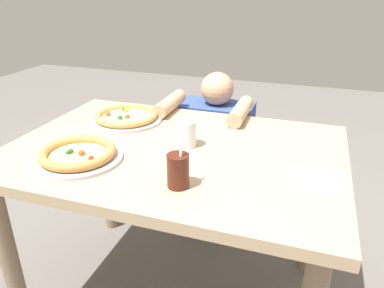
# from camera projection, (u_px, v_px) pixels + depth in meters

# --- Properties ---
(dining_table) EXTENTS (1.27, 0.88, 0.75)m
(dining_table) POSITION_uv_depth(u_px,v_px,m) (175.00, 172.00, 1.45)
(dining_table) COLOR tan
(dining_table) RESTS_ON ground
(pizza_near) EXTENTS (0.32, 0.32, 0.05)m
(pizza_near) POSITION_uv_depth(u_px,v_px,m) (78.00, 154.00, 1.30)
(pizza_near) COLOR #B7B7BC
(pizza_near) RESTS_ON dining_table
(pizza_far) EXTENTS (0.32, 0.32, 0.04)m
(pizza_far) POSITION_uv_depth(u_px,v_px,m) (126.00, 117.00, 1.67)
(pizza_far) COLOR #B7B7BC
(pizza_far) RESTS_ON dining_table
(drink_cup_colored) EXTENTS (0.07, 0.07, 0.19)m
(drink_cup_colored) POSITION_uv_depth(u_px,v_px,m) (178.00, 171.00, 1.12)
(drink_cup_colored) COLOR #4C1E14
(drink_cup_colored) RESTS_ON dining_table
(water_cup_clear) EXTENTS (0.08, 0.08, 0.10)m
(water_cup_clear) POSITION_uv_depth(u_px,v_px,m) (186.00, 133.00, 1.40)
(water_cup_clear) COLOR silver
(water_cup_clear) RESTS_ON dining_table
(paper_napkin) EXTENTS (0.17, 0.15, 0.00)m
(paper_napkin) POSITION_uv_depth(u_px,v_px,m) (315.00, 180.00, 1.18)
(paper_napkin) COLOR white
(paper_napkin) RESTS_ON dining_table
(diner_seated) EXTENTS (0.42, 0.53, 0.90)m
(diner_seated) POSITION_uv_depth(u_px,v_px,m) (214.00, 160.00, 2.09)
(diner_seated) COLOR #333847
(diner_seated) RESTS_ON ground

